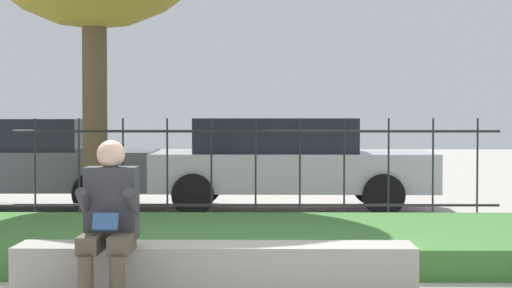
{
  "coord_description": "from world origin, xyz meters",
  "views": [
    {
      "loc": [
        0.11,
        -6.48,
        1.4
      ],
      "look_at": [
        0.02,
        3.23,
        1.09
      ],
      "focal_mm": 60.0,
      "sensor_mm": 36.0,
      "label": 1
    }
  ],
  "objects_px": {
    "stone_bench": "(215,275)",
    "car_parked_center": "(284,161)",
    "car_parked_left": "(20,161)",
    "person_seated_reader": "(109,217)"
  },
  "relations": [
    {
      "from": "car_parked_center",
      "to": "stone_bench",
      "type": "bearing_deg",
      "value": -95.06
    },
    {
      "from": "stone_bench",
      "to": "person_seated_reader",
      "type": "relative_size",
      "value": 2.46
    },
    {
      "from": "car_parked_left",
      "to": "car_parked_center",
      "type": "bearing_deg",
      "value": -1.44
    },
    {
      "from": "car_parked_center",
      "to": "car_parked_left",
      "type": "bearing_deg",
      "value": -179.33
    },
    {
      "from": "car_parked_left",
      "to": "car_parked_center",
      "type": "relative_size",
      "value": 0.92
    },
    {
      "from": "stone_bench",
      "to": "person_seated_reader",
      "type": "height_order",
      "value": "person_seated_reader"
    },
    {
      "from": "car_parked_left",
      "to": "car_parked_center",
      "type": "xyz_separation_m",
      "value": [
        3.99,
        -0.02,
        -0.0
      ]
    },
    {
      "from": "car_parked_center",
      "to": "person_seated_reader",
      "type": "bearing_deg",
      "value": -101.23
    },
    {
      "from": "car_parked_left",
      "to": "car_parked_center",
      "type": "distance_m",
      "value": 3.99
    },
    {
      "from": "stone_bench",
      "to": "car_parked_center",
      "type": "xyz_separation_m",
      "value": [
        0.67,
        6.38,
        0.54
      ]
    }
  ]
}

